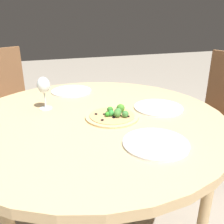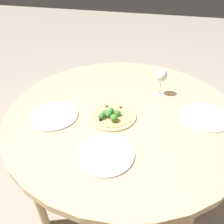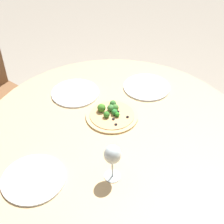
{
  "view_description": "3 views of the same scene",
  "coord_description": "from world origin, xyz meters",
  "px_view_note": "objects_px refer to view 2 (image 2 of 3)",
  "views": [
    {
      "loc": [
        -1.12,
        0.27,
        1.23
      ],
      "look_at": [
        -0.04,
        -0.08,
        0.77
      ],
      "focal_mm": 40.0,
      "sensor_mm": 36.0,
      "label": 1
    },
    {
      "loc": [
        0.21,
        -1.0,
        1.47
      ],
      "look_at": [
        -0.04,
        -0.08,
        0.77
      ],
      "focal_mm": 35.0,
      "sensor_mm": 36.0,
      "label": 2
    },
    {
      "loc": [
        0.68,
        0.87,
        1.76
      ],
      "look_at": [
        -0.04,
        -0.08,
        0.77
      ],
      "focal_mm": 50.0,
      "sensor_mm": 36.0,
      "label": 3
    }
  ],
  "objects_px": {
    "plate_side": "(54,116)",
    "wine_glass": "(162,76)",
    "plate_near": "(205,117)",
    "plate_far": "(106,154)",
    "pizza": "(112,115)"
  },
  "relations": [
    {
      "from": "plate_side",
      "to": "wine_glass",
      "type": "bearing_deg",
      "value": 35.77
    },
    {
      "from": "wine_glass",
      "to": "plate_side",
      "type": "bearing_deg",
      "value": -144.23
    },
    {
      "from": "plate_near",
      "to": "plate_far",
      "type": "xyz_separation_m",
      "value": [
        -0.44,
        -0.4,
        0.0
      ]
    },
    {
      "from": "pizza",
      "to": "plate_near",
      "type": "bearing_deg",
      "value": 14.6
    },
    {
      "from": "wine_glass",
      "to": "plate_near",
      "type": "xyz_separation_m",
      "value": [
        0.26,
        -0.18,
        -0.12
      ]
    },
    {
      "from": "pizza",
      "to": "wine_glass",
      "type": "xyz_separation_m",
      "value": [
        0.23,
        0.31,
        0.11
      ]
    },
    {
      "from": "plate_far",
      "to": "plate_side",
      "type": "xyz_separation_m",
      "value": [
        -0.36,
        0.2,
        0.0
      ]
    },
    {
      "from": "pizza",
      "to": "wine_glass",
      "type": "height_order",
      "value": "wine_glass"
    },
    {
      "from": "plate_far",
      "to": "plate_side",
      "type": "relative_size",
      "value": 1.0
    },
    {
      "from": "plate_near",
      "to": "plate_side",
      "type": "relative_size",
      "value": 0.99
    },
    {
      "from": "pizza",
      "to": "plate_side",
      "type": "relative_size",
      "value": 1.01
    },
    {
      "from": "pizza",
      "to": "plate_near",
      "type": "relative_size",
      "value": 1.02
    },
    {
      "from": "pizza",
      "to": "plate_far",
      "type": "bearing_deg",
      "value": -79.84
    },
    {
      "from": "pizza",
      "to": "plate_near",
      "type": "distance_m",
      "value": 0.51
    },
    {
      "from": "plate_near",
      "to": "plate_far",
      "type": "relative_size",
      "value": 0.99
    }
  ]
}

